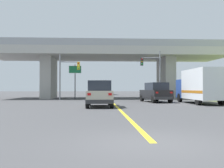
{
  "coord_description": "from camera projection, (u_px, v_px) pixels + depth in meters",
  "views": [
    {
      "loc": [
        -1.46,
        -6.71,
        1.46
      ],
      "look_at": [
        0.07,
        21.38,
        1.91
      ],
      "focal_mm": 41.21,
      "sensor_mm": 36.0,
      "label": 1
    }
  ],
  "objects": [
    {
      "name": "suv_crossing",
      "position": [
        156.0,
        92.0,
        26.63
      ],
      "size": [
        2.62,
        4.93,
        2.02
      ],
      "rotation": [
        0.0,
        0.0,
        0.15
      ],
      "color": "black",
      "rests_on": "ground"
    },
    {
      "name": "box_truck",
      "position": [
        200.0,
        86.0,
        23.91
      ],
      "size": [
        2.33,
        7.3,
        3.18
      ],
      "color": "navy",
      "rests_on": "ground"
    },
    {
      "name": "overpass_bridge",
      "position": [
        108.0,
        59.0,
        37.12
      ],
      "size": [
        33.04,
        9.28,
        7.79
      ],
      "color": "#B7B5AD",
      "rests_on": "ground"
    },
    {
      "name": "traffic_signal_farside",
      "position": [
        67.0,
        72.0,
        31.47
      ],
      "size": [
        2.52,
        0.36,
        5.55
      ],
      "color": "slate",
      "rests_on": "ground"
    },
    {
      "name": "ground",
      "position": [
        108.0,
        98.0,
        37.03
      ],
      "size": [
        160.0,
        160.0,
        0.0
      ],
      "primitive_type": "plane",
      "color": "#424244"
    },
    {
      "name": "traffic_signal_nearside",
      "position": [
        154.0,
        70.0,
        31.44
      ],
      "size": [
        2.49,
        0.36,
        6.01
      ],
      "color": "slate",
      "rests_on": "ground"
    },
    {
      "name": "lane_divider_stripe",
      "position": [
        116.0,
        106.0,
        20.38
      ],
      "size": [
        0.2,
        27.29,
        0.01
      ],
      "primitive_type": "cube",
      "color": "yellow",
      "rests_on": "ground"
    },
    {
      "name": "highway_sign",
      "position": [
        75.0,
        73.0,
        34.33
      ],
      "size": [
        1.66,
        0.17,
        4.62
      ],
      "color": "#56595E",
      "rests_on": "ground"
    },
    {
      "name": "semi_truck_distant",
      "position": [
        105.0,
        87.0,
        57.54
      ],
      "size": [
        2.33,
        7.13,
        3.14
      ],
      "color": "red",
      "rests_on": "ground"
    },
    {
      "name": "suv_lead",
      "position": [
        99.0,
        94.0,
        20.0
      ],
      "size": [
        2.0,
        4.58,
        2.02
      ],
      "color": "#B7B29E",
      "rests_on": "ground"
    }
  ]
}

